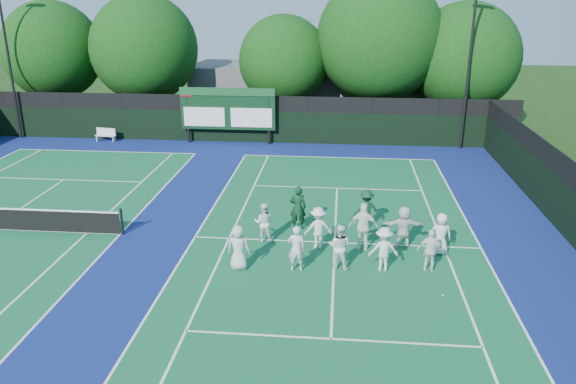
{
  "coord_description": "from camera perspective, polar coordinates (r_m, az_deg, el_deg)",
  "views": [
    {
      "loc": [
        0.07,
        -18.73,
        9.05
      ],
      "look_at": [
        -2.0,
        3.0,
        1.3
      ],
      "focal_mm": 35.0,
      "sensor_mm": 36.0,
      "label": 1
    }
  ],
  "objects": [
    {
      "name": "bench",
      "position": [
        38.26,
        -18.02,
        5.61
      ],
      "size": [
        1.39,
        0.57,
        0.85
      ],
      "color": "silver",
      "rests_on": "ground"
    },
    {
      "name": "court_apron",
      "position": [
        22.54,
        -10.7,
        -4.48
      ],
      "size": [
        34.0,
        32.0,
        0.01
      ],
      "primitive_type": "cube",
      "color": "navy",
      "rests_on": "ground"
    },
    {
      "name": "player_back_1",
      "position": [
        20.96,
        3.07,
        -3.65
      ],
      "size": [
        1.16,
        0.85,
        1.61
      ],
      "primitive_type": "imported",
      "rotation": [
        0.0,
        0.0,
        3.4
      ],
      "color": "silver",
      "rests_on": "ground"
    },
    {
      "name": "player_front_4",
      "position": [
        19.86,
        14.28,
        -5.77
      ],
      "size": [
        0.93,
        0.46,
        1.53
      ],
      "primitive_type": "imported",
      "rotation": [
        0.0,
        0.0,
        3.04
      ],
      "color": "white",
      "rests_on": "ground"
    },
    {
      "name": "player_front_0",
      "position": [
        19.44,
        -5.06,
        -5.63
      ],
      "size": [
        0.8,
        0.54,
        1.61
      ],
      "primitive_type": "imported",
      "rotation": [
        0.0,
        0.0,
        3.11
      ],
      "color": "silver",
      "rests_on": "ground"
    },
    {
      "name": "tennis_ball_3",
      "position": [
        23.53,
        0.32,
        -2.99
      ],
      "size": [
        0.07,
        0.07,
        0.07
      ],
      "primitive_type": "sphere",
      "color": "#C7D819",
      "rests_on": "ground"
    },
    {
      "name": "near_court",
      "position": [
        21.71,
        4.78,
        -5.14
      ],
      "size": [
        11.05,
        23.85,
        0.01
      ],
      "color": "#135D34",
      "rests_on": "ground"
    },
    {
      "name": "ground",
      "position": [
        20.81,
        4.73,
        -6.31
      ],
      "size": [
        120.0,
        120.0,
        0.0
      ],
      "primitive_type": "plane",
      "color": "#17360E",
      "rests_on": "ground"
    },
    {
      "name": "coach_right",
      "position": [
        22.91,
        7.95,
        -1.74
      ],
      "size": [
        1.17,
        0.87,
        1.62
      ],
      "primitive_type": "imported",
      "rotation": [
        0.0,
        0.0,
        3.42
      ],
      "color": "#0F381E",
      "rests_on": "ground"
    },
    {
      "name": "light_pole_right",
      "position": [
        35.33,
        18.14,
        14.16
      ],
      "size": [
        1.2,
        0.3,
        10.12
      ],
      "color": "black",
      "rests_on": "ground"
    },
    {
      "name": "player_front_3",
      "position": [
        19.54,
        9.68,
        -5.74
      ],
      "size": [
        1.1,
        0.72,
        1.59
      ],
      "primitive_type": "imported",
      "rotation": [
        0.0,
        0.0,
        3.27
      ],
      "color": "silver",
      "rests_on": "ground"
    },
    {
      "name": "tennis_ball_4",
      "position": [
        22.34,
        2.63,
        -4.28
      ],
      "size": [
        0.07,
        0.07,
        0.07
      ],
      "primitive_type": "sphere",
      "color": "#C7D819",
      "rests_on": "ground"
    },
    {
      "name": "tennis_ball_2",
      "position": [
        18.69,
        15.47,
        -10.08
      ],
      "size": [
        0.07,
        0.07,
        0.07
      ],
      "primitive_type": "sphere",
      "color": "#C7D819",
      "rests_on": "ground"
    },
    {
      "name": "player_front_2",
      "position": [
        19.5,
        5.27,
        -5.53
      ],
      "size": [
        0.94,
        0.83,
        1.62
      ],
      "primitive_type": "imported",
      "rotation": [
        0.0,
        0.0,
        2.83
      ],
      "color": "white",
      "rests_on": "ground"
    },
    {
      "name": "player_back_2",
      "position": [
        20.91,
        7.69,
        -3.51
      ],
      "size": [
        1.13,
        0.57,
        1.85
      ],
      "primitive_type": "imported",
      "rotation": [
        0.0,
        0.0,
        3.03
      ],
      "color": "white",
      "rests_on": "ground"
    },
    {
      "name": "tree_b",
      "position": [
        40.75,
        -14.15,
        13.71
      ],
      "size": [
        7.3,
        7.3,
        9.15
      ],
      "color": "black",
      "rests_on": "ground"
    },
    {
      "name": "tennis_ball_1",
      "position": [
        23.55,
        6.81,
        -3.12
      ],
      "size": [
        0.07,
        0.07,
        0.07
      ],
      "primitive_type": "sphere",
      "color": "#C7D819",
      "rests_on": "ground"
    },
    {
      "name": "tennis_ball_5",
      "position": [
        21.22,
        13.7,
        -6.21
      ],
      "size": [
        0.07,
        0.07,
        0.07
      ],
      "primitive_type": "sphere",
      "color": "#C7D819",
      "rests_on": "ground"
    },
    {
      "name": "coach_left",
      "position": [
        22.58,
        1.02,
        -1.59
      ],
      "size": [
        0.69,
        0.48,
        1.82
      ],
      "primitive_type": "imported",
      "rotation": [
        0.0,
        0.0,
        3.21
      ],
      "color": "#0E341B",
      "rests_on": "ground"
    },
    {
      "name": "player_back_0",
      "position": [
        21.49,
        -2.47,
        -3.09
      ],
      "size": [
        0.77,
        0.6,
        1.57
      ],
      "primitive_type": "imported",
      "rotation": [
        0.0,
        0.0,
        3.13
      ],
      "color": "white",
      "rests_on": "ground"
    },
    {
      "name": "scoreboard",
      "position": [
        35.71,
        -6.17,
        8.36
      ],
      "size": [
        6.0,
        0.21,
        3.55
      ],
      "color": "black",
      "rests_on": "ground"
    },
    {
      "name": "tree_d",
      "position": [
        38.51,
        9.53,
        14.75
      ],
      "size": [
        8.27,
        8.27,
        10.35
      ],
      "color": "black",
      "rests_on": "ground"
    },
    {
      "name": "tree_e",
      "position": [
        39.36,
        17.66,
        12.64
      ],
      "size": [
        7.12,
        7.12,
        8.67
      ],
      "color": "black",
      "rests_on": "ground"
    },
    {
      "name": "tree_a",
      "position": [
        43.37,
        -22.55,
        12.9
      ],
      "size": [
        6.78,
        6.78,
        8.68
      ],
      "color": "black",
      "rests_on": "ground"
    },
    {
      "name": "player_back_3",
      "position": [
        21.43,
        11.66,
        -3.47
      ],
      "size": [
        1.54,
        0.57,
        1.64
      ],
      "primitive_type": "imported",
      "rotation": [
        0.0,
        0.0,
        3.2
      ],
      "color": "silver",
      "rests_on": "ground"
    },
    {
      "name": "tree_c",
      "position": [
        38.75,
        -0.18,
        12.99
      ],
      "size": [
        6.05,
        6.05,
        7.81
      ],
      "color": "black",
      "rests_on": "ground"
    },
    {
      "name": "player_back_4",
      "position": [
        21.2,
        15.25,
        -4.12
      ],
      "size": [
        0.78,
        0.52,
        1.58
      ],
      "primitive_type": "imported",
      "rotation": [
        0.0,
        0.0,
        3.16
      ],
      "color": "silver",
      "rests_on": "ground"
    },
    {
      "name": "back_fence",
      "position": [
        36.09,
        -4.4,
        7.18
      ],
      "size": [
        34.0,
        0.08,
        3.0
      ],
      "color": "black",
      "rests_on": "ground"
    },
    {
      "name": "clubhouse",
      "position": [
        43.36,
        2.68,
        10.17
      ],
      "size": [
        18.0,
        6.0,
        4.0
      ],
      "primitive_type": "cube",
      "color": "#5A5A5F",
      "rests_on": "ground"
    },
    {
      "name": "tennis_ball_0",
      "position": [
        20.6,
        -6.92,
        -6.57
      ],
      "size": [
        0.07,
        0.07,
        0.07
      ],
      "primitive_type": "sphere",
      "color": "#C7D819",
      "rests_on": "ground"
    },
    {
      "name": "player_front_1",
      "position": [
        19.24,
        0.85,
        -5.74
      ],
      "size": [
        0.63,
        0.44,
        1.67
      ],
      "primitive_type": "imported",
      "rotation": [
        0.0,
        0.0,
        3.2
      ],
      "color": "silver",
      "rests_on": "ground"
    },
    {
      "name": "light_pole_left",
      "position": [
        40.46,
        -26.77,
        13.65
      ],
      "size": [
        1.2,
        0.3,
        10.12
      ],
      "color": "black",
      "rests_on": "ground"
    }
  ]
}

